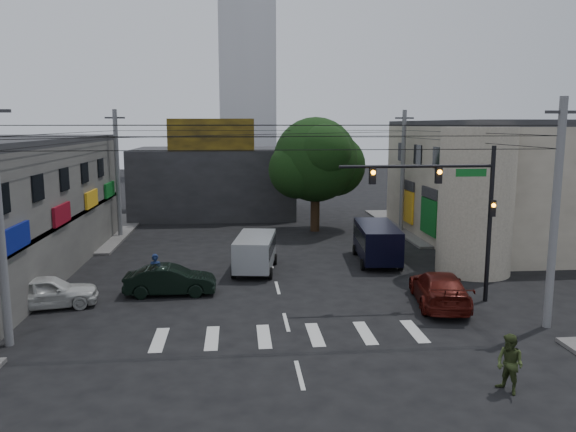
{
  "coord_description": "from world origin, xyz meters",
  "views": [
    {
      "loc": [
        -1.96,
        -25.22,
        8.13
      ],
      "look_at": [
        0.72,
        4.0,
        3.33
      ],
      "focal_mm": 35.0,
      "sensor_mm": 36.0,
      "label": 1
    }
  ],
  "objects": [
    {
      "name": "ground",
      "position": [
        0.0,
        0.0,
        0.0
      ],
      "size": [
        160.0,
        160.0,
        0.0
      ],
      "primitive_type": "plane",
      "color": "black",
      "rests_on": "ground"
    },
    {
      "name": "traffic_officer",
      "position": [
        -6.0,
        2.01,
        0.93
      ],
      "size": [
        0.71,
        0.49,
        1.87
      ],
      "primitive_type": "imported",
      "rotation": [
        0.0,
        0.0,
        -0.03
      ],
      "color": "#142146",
      "rests_on": "ground"
    },
    {
      "name": "street_tree",
      "position": [
        4.0,
        17.0,
        5.47
      ],
      "size": [
        6.4,
        6.4,
        8.7
      ],
      "color": "black",
      "rests_on": "ground"
    },
    {
      "name": "pedestrian_olive",
      "position": [
        6.24,
        -9.79,
        0.93
      ],
      "size": [
        1.45,
        1.41,
        1.85
      ],
      "primitive_type": "imported",
      "rotation": [
        0.0,
        0.0,
        -1.12
      ],
      "color": "#313D1C",
      "rests_on": "ground"
    },
    {
      "name": "utility_pole_far_left",
      "position": [
        -10.5,
        16.0,
        4.6
      ],
      "size": [
        0.32,
        0.32,
        9.2
      ],
      "primitive_type": "cylinder",
      "color": "#59595B",
      "rests_on": "ground"
    },
    {
      "name": "maroon_sedan",
      "position": [
        7.14,
        -1.35,
        0.77
      ],
      "size": [
        3.83,
        5.98,
        1.54
      ],
      "primitive_type": "imported",
      "rotation": [
        0.0,
        0.0,
        2.98
      ],
      "color": "#420D09",
      "rests_on": "ground"
    },
    {
      "name": "tower_distant",
      "position": [
        0.0,
        70.0,
        22.0
      ],
      "size": [
        9.0,
        9.0,
        44.0
      ],
      "primitive_type": "cube",
      "color": "silver",
      "rests_on": "ground"
    },
    {
      "name": "navy_van",
      "position": [
        6.29,
        6.84,
        1.12
      ],
      "size": [
        5.98,
        3.12,
        2.24
      ],
      "primitive_type": null,
      "rotation": [
        0.0,
        0.0,
        1.48
      ],
      "color": "black",
      "rests_on": "ground"
    },
    {
      "name": "dark_sedan",
      "position": [
        -5.23,
        1.36,
        0.71
      ],
      "size": [
        1.56,
        4.35,
        1.43
      ],
      "primitive_type": "imported",
      "rotation": [
        0.0,
        0.0,
        1.58
      ],
      "color": "black",
      "rests_on": "ground"
    },
    {
      "name": "silver_minivan",
      "position": [
        -1.0,
        5.36,
        1.0
      ],
      "size": [
        5.22,
        3.3,
        2.0
      ],
      "primitive_type": null,
      "rotation": [
        0.0,
        0.0,
        1.42
      ],
      "color": "#9CA0A4",
      "rests_on": "ground"
    },
    {
      "name": "building_right",
      "position": [
        18.0,
        13.0,
        4.0
      ],
      "size": [
        14.0,
        18.0,
        8.0
      ],
      "primitive_type": "cube",
      "color": "gray",
      "rests_on": "ground"
    },
    {
      "name": "building_far",
      "position": [
        -4.0,
        26.0,
        3.0
      ],
      "size": [
        14.0,
        10.0,
        6.0
      ],
      "primitive_type": "cube",
      "color": "#232326",
      "rests_on": "ground"
    },
    {
      "name": "sidewalk_far_left",
      "position": [
        -18.0,
        18.0,
        0.07
      ],
      "size": [
        16.0,
        16.0,
        0.15
      ],
      "primitive_type": "cube",
      "color": "#514F4C",
      "rests_on": "ground"
    },
    {
      "name": "corner_column",
      "position": [
        11.0,
        4.0,
        4.0
      ],
      "size": [
        4.0,
        4.0,
        8.0
      ],
      "primitive_type": "cylinder",
      "color": "gray",
      "rests_on": "ground"
    },
    {
      "name": "utility_pole_near_right",
      "position": [
        10.5,
        -4.5,
        4.6
      ],
      "size": [
        0.32,
        0.32,
        9.2
      ],
      "primitive_type": "cylinder",
      "color": "#59595B",
      "rests_on": "ground"
    },
    {
      "name": "billboard",
      "position": [
        -4.0,
        21.1,
        7.3
      ],
      "size": [
        7.0,
        0.3,
        2.6
      ],
      "primitive_type": "cube",
      "color": "olive",
      "rests_on": "building_far"
    },
    {
      "name": "sidewalk_far_right",
      "position": [
        18.0,
        18.0,
        0.07
      ],
      "size": [
        16.0,
        16.0,
        0.15
      ],
      "primitive_type": "cube",
      "color": "#514F4C",
      "rests_on": "ground"
    },
    {
      "name": "utility_pole_far_right",
      "position": [
        10.5,
        16.0,
        4.6
      ],
      "size": [
        0.32,
        0.32,
        9.2
      ],
      "primitive_type": "cylinder",
      "color": "#59595B",
      "rests_on": "ground"
    },
    {
      "name": "white_compact",
      "position": [
        -10.5,
        -0.15,
        0.74
      ],
      "size": [
        3.51,
        5.07,
        1.49
      ],
      "primitive_type": "imported",
      "rotation": [
        0.0,
        0.0,
        1.78
      ],
      "color": "beige",
      "rests_on": "ground"
    },
    {
      "name": "traffic_gantry",
      "position": [
        7.82,
        -1.0,
        4.83
      ],
      "size": [
        7.1,
        0.35,
        7.2
      ],
      "color": "black",
      "rests_on": "ground"
    }
  ]
}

